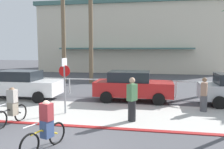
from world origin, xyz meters
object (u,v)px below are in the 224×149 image
object	(u,v)px
cyclist_black_0	(12,107)
cyclist_yellow_1	(46,127)
palm_tree_2	(91,10)
pedestrian_1	(132,101)
car_red_2	(133,86)
stop_sign_bike_lane	(65,78)
car_white_1	(23,84)
pedestrian_0	(204,96)

from	to	relation	value
cyclist_black_0	cyclist_yellow_1	xyz separation A→B (m)	(2.39, -1.96, 0.00)
palm_tree_2	cyclist_yellow_1	world-z (taller)	palm_tree_2
pedestrian_1	car_red_2	bearing A→B (deg)	95.18
car_red_2	cyclist_black_0	size ratio (longest dim) A/B	2.44
stop_sign_bike_lane	car_white_1	world-z (taller)	stop_sign_bike_lane
pedestrian_1	palm_tree_2	bearing A→B (deg)	113.71
cyclist_black_0	car_red_2	bearing A→B (deg)	49.83
car_white_1	cyclist_black_0	distance (m)	4.92
cyclist_yellow_1	pedestrian_1	distance (m)	3.88
palm_tree_2	pedestrian_1	distance (m)	12.51
stop_sign_bike_lane	cyclist_black_0	bearing A→B (deg)	-129.70
stop_sign_bike_lane	cyclist_black_0	distance (m)	2.55
pedestrian_0	car_white_1	bearing A→B (deg)	173.85
palm_tree_2	cyclist_yellow_1	distance (m)	14.77
palm_tree_2	cyclist_black_0	size ratio (longest dim) A/B	4.65
car_red_2	pedestrian_0	xyz separation A→B (m)	(3.55, -1.75, -0.11)
pedestrian_0	pedestrian_1	distance (m)	3.84
car_red_2	pedestrian_0	size ratio (longest dim) A/B	2.68
palm_tree_2	pedestrian_1	size ratio (longest dim) A/B	4.60
pedestrian_1	car_white_1	bearing A→B (deg)	154.79
stop_sign_bike_lane	pedestrian_0	size ratio (longest dim) A/B	1.56
stop_sign_bike_lane	cyclist_yellow_1	xyz separation A→B (m)	(0.89, -3.77, -0.98)
car_red_2	car_white_1	bearing A→B (deg)	-174.04
cyclist_black_0	pedestrian_1	world-z (taller)	pedestrian_1
car_white_1	car_red_2	xyz separation A→B (m)	(6.47, 0.68, 0.00)
cyclist_yellow_1	cyclist_black_0	bearing A→B (deg)	140.67
car_white_1	car_red_2	world-z (taller)	same
car_white_1	pedestrian_0	bearing A→B (deg)	-6.15
pedestrian_0	palm_tree_2	bearing A→B (deg)	133.31
car_white_1	cyclist_yellow_1	size ratio (longest dim) A/B	2.52
palm_tree_2	pedestrian_0	world-z (taller)	palm_tree_2
stop_sign_bike_lane	pedestrian_0	bearing A→B (deg)	13.46
pedestrian_0	car_red_2	bearing A→B (deg)	153.70
car_red_2	pedestrian_0	bearing A→B (deg)	-26.30
car_white_1	pedestrian_1	distance (m)	7.54
stop_sign_bike_lane	cyclist_black_0	world-z (taller)	stop_sign_bike_lane
cyclist_black_0	pedestrian_1	distance (m)	4.80
palm_tree_2	car_white_1	size ratio (longest dim) A/B	1.91
stop_sign_bike_lane	car_red_2	xyz separation A→B (m)	(2.79, 3.27, -0.81)
stop_sign_bike_lane	cyclist_black_0	size ratio (longest dim) A/B	1.42
cyclist_black_0	pedestrian_1	xyz separation A→B (m)	(4.64, 1.19, 0.16)
car_red_2	pedestrian_1	world-z (taller)	pedestrian_1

